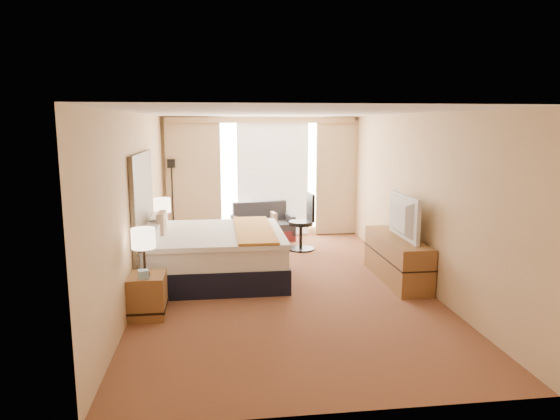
{
  "coord_description": "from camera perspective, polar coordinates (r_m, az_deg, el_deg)",
  "views": [
    {
      "loc": [
        -0.96,
        -7.32,
        2.45
      ],
      "look_at": [
        0.02,
        0.4,
        1.1
      ],
      "focal_mm": 32.0,
      "sensor_mm": 36.0,
      "label": 1
    }
  ],
  "objects": [
    {
      "name": "wall_left",
      "position": [
        7.5,
        -15.93,
        0.67
      ],
      "size": [
        0.02,
        7.0,
        2.6
      ],
      "primitive_type": "cube",
      "color": "#D9B784",
      "rests_on": "ground"
    },
    {
      "name": "nightstand_right",
      "position": [
        9.08,
        -12.83,
        -4.25
      ],
      "size": [
        0.45,
        0.52,
        0.55
      ],
      "primitive_type": "cube",
      "color": "brown",
      "rests_on": "floor"
    },
    {
      "name": "ceiling",
      "position": [
        7.38,
        0.21,
        11.04
      ],
      "size": [
        4.2,
        7.0,
        0.02
      ],
      "primitive_type": "cube",
      "color": "silver",
      "rests_on": "wall_back"
    },
    {
      "name": "desk_chair",
      "position": [
        9.77,
        2.73,
        -1.69
      ],
      "size": [
        0.54,
        0.54,
        1.11
      ],
      "rotation": [
        0.0,
        0.0,
        0.09
      ],
      "color": "black",
      "rests_on": "floor"
    },
    {
      "name": "tissue_box",
      "position": [
        6.46,
        -15.35,
        -7.1
      ],
      "size": [
        0.15,
        0.15,
        0.11
      ],
      "primitive_type": "cube",
      "rotation": [
        0.0,
        0.0,
        0.31
      ],
      "color": "#90C0DE",
      "rests_on": "nightstand_left"
    },
    {
      "name": "media_dresser",
      "position": [
        8.11,
        13.2,
        -5.41
      ],
      "size": [
        0.5,
        1.8,
        0.7
      ],
      "primitive_type": "cube",
      "color": "brown",
      "rests_on": "floor"
    },
    {
      "name": "window",
      "position": [
        10.91,
        -0.85,
        3.92
      ],
      "size": [
        2.3,
        0.02,
        2.3
      ],
      "primitive_type": "cube",
      "color": "silver",
      "rests_on": "wall_back"
    },
    {
      "name": "lamp_left",
      "position": [
        6.42,
        -15.35,
        -3.26
      ],
      "size": [
        0.29,
        0.29,
        0.62
      ],
      "color": "black",
      "rests_on": "nightstand_left"
    },
    {
      "name": "loveseat",
      "position": [
        10.63,
        -2.0,
        -2.04
      ],
      "size": [
        1.36,
        0.87,
        0.79
      ],
      "rotation": [
        0.0,
        0.0,
        0.16
      ],
      "color": "maroon",
      "rests_on": "floor"
    },
    {
      "name": "headboard",
      "position": [
        7.69,
        -15.4,
        0.76
      ],
      "size": [
        0.06,
        1.85,
        1.5
      ],
      "primitive_type": "cube",
      "color": "black",
      "rests_on": "wall_left"
    },
    {
      "name": "television",
      "position": [
        7.88,
        13.21,
        -0.72
      ],
      "size": [
        0.17,
        1.17,
        0.67
      ],
      "primitive_type": "imported",
      "rotation": [
        0.0,
        0.0,
        1.55
      ],
      "color": "black",
      "rests_on": "media_dresser"
    },
    {
      "name": "curtains",
      "position": [
        10.8,
        -2.14,
        4.32
      ],
      "size": [
        4.12,
        0.19,
        2.56
      ],
      "color": "beige",
      "rests_on": "floor"
    },
    {
      "name": "floor_lamp",
      "position": [
        10.73,
        -12.25,
        3.02
      ],
      "size": [
        0.22,
        0.22,
        1.72
      ],
      "color": "black",
      "rests_on": "floor"
    },
    {
      "name": "floor",
      "position": [
        7.78,
        0.2,
        -8.5
      ],
      "size": [
        4.2,
        7.0,
        0.02
      ],
      "primitive_type": "cube",
      "color": "maroon",
      "rests_on": "ground"
    },
    {
      "name": "wall_front",
      "position": [
        4.1,
        6.59,
        -6.46
      ],
      "size": [
        4.2,
        0.02,
        2.6
      ],
      "primitive_type": "cube",
      "color": "#D9B784",
      "rests_on": "ground"
    },
    {
      "name": "lamp_right",
      "position": [
        8.96,
        -13.31,
        0.45
      ],
      "size": [
        0.29,
        0.29,
        0.61
      ],
      "color": "black",
      "rests_on": "nightstand_right"
    },
    {
      "name": "telephone",
      "position": [
        9.05,
        -12.19,
        -2.23
      ],
      "size": [
        0.19,
        0.15,
        0.07
      ],
      "primitive_type": "cube",
      "rotation": [
        0.0,
        0.0,
        0.01
      ],
      "color": "black",
      "rests_on": "nightstand_right"
    },
    {
      "name": "wall_right",
      "position": [
        8.01,
        15.27,
        1.27
      ],
      "size": [
        0.02,
        7.0,
        2.6
      ],
      "primitive_type": "cube",
      "color": "#D9B784",
      "rests_on": "ground"
    },
    {
      "name": "wall_back",
      "position": [
        10.92,
        -2.18,
        3.81
      ],
      "size": [
        4.2,
        0.02,
        2.6
      ],
      "primitive_type": "cube",
      "color": "#D9B784",
      "rests_on": "ground"
    },
    {
      "name": "nightstand_left",
      "position": [
        6.7,
        -14.88,
        -9.42
      ],
      "size": [
        0.45,
        0.52,
        0.55
      ],
      "primitive_type": "cube",
      "color": "brown",
      "rests_on": "floor"
    },
    {
      "name": "bed",
      "position": [
        8.06,
        -7.78,
        -4.97
      ],
      "size": [
        2.24,
        2.05,
        1.09
      ],
      "color": "black",
      "rests_on": "floor"
    }
  ]
}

